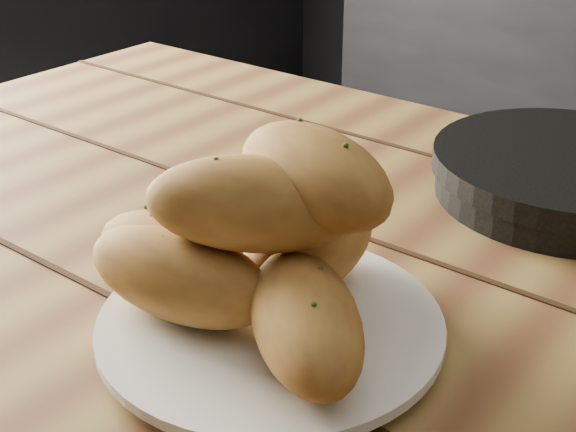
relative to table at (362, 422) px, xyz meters
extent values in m
cube|color=olive|center=(0.00, 0.00, 0.08)|extent=(1.41, 0.89, 0.04)
cylinder|color=brown|center=(-0.65, 0.35, -0.29)|extent=(0.07, 0.07, 0.71)
cylinder|color=white|center=(-0.04, -0.07, 0.11)|extent=(0.22, 0.22, 0.01)
cylinder|color=white|center=(-0.04, -0.07, 0.12)|extent=(0.24, 0.24, 0.01)
ellipsoid|color=#BF8735|center=(-0.09, -0.10, 0.15)|extent=(0.16, 0.08, 0.06)
ellipsoid|color=#BF8735|center=(0.01, -0.09, 0.15)|extent=(0.15, 0.15, 0.06)
ellipsoid|color=#BF8735|center=(-0.04, -0.01, 0.15)|extent=(0.07, 0.14, 0.06)
ellipsoid|color=#BF8735|center=(-0.05, -0.07, 0.21)|extent=(0.16, 0.13, 0.06)
ellipsoid|color=#BF8735|center=(-0.02, -0.04, 0.22)|extent=(0.15, 0.10, 0.06)
ellipsoid|color=#BF8735|center=(-0.10, -0.09, 0.15)|extent=(0.15, 0.07, 0.06)
cylinder|color=black|center=(0.04, 0.29, 0.12)|extent=(0.25, 0.25, 0.03)
cylinder|color=black|center=(0.04, 0.29, 0.14)|extent=(0.26, 0.26, 0.02)
camera|label=1|loc=(0.26, -0.43, 0.44)|focal=50.00mm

